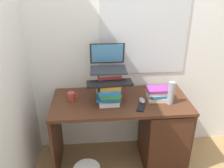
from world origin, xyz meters
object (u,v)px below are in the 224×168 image
object	(u,v)px
computer_mouse	(142,100)
keyboard	(110,83)
desk	(153,129)
book_stack_side	(159,94)
water_bottle	(171,93)
book_stack_tall	(109,84)
book_stack_keyboard_riser	(109,94)
laptop	(108,63)
mug	(72,96)
cell_phone	(141,108)

from	to	relation	value
computer_mouse	keyboard	bearing A→B (deg)	-178.49
desk	book_stack_side	size ratio (longest dim) A/B	5.61
desk	water_bottle	size ratio (longest dim) A/B	5.94
book_stack_tall	computer_mouse	xyz separation A→B (m)	(0.31, -0.13, -0.13)
book_stack_side	computer_mouse	world-z (taller)	book_stack_side
book_stack_keyboard_riser	laptop	distance (m)	0.31
mug	computer_mouse	bearing A→B (deg)	-7.58
desk	keyboard	xyz separation A→B (m)	(-0.45, -0.04, 0.57)
water_bottle	cell_phone	distance (m)	0.32
desk	keyboard	size ratio (longest dim) A/B	3.20
desk	computer_mouse	world-z (taller)	computer_mouse
book_stack_tall	water_bottle	world-z (taller)	book_stack_tall
book_stack_tall	water_bottle	bearing A→B (deg)	-17.23
mug	book_stack_tall	bearing A→B (deg)	5.52
mug	water_bottle	distance (m)	0.95
book_stack_side	mug	size ratio (longest dim) A/B	2.21
water_bottle	cell_phone	world-z (taller)	water_bottle
laptop	cell_phone	xyz separation A→B (m)	(0.29, -0.29, -0.34)
laptop	desk	bearing A→B (deg)	-18.68
desk	book_stack_keyboard_riser	world-z (taller)	book_stack_keyboard_riser
desk	book_stack_keyboard_riser	size ratio (longest dim) A/B	5.67
computer_mouse	mug	size ratio (longest dim) A/B	0.96
computer_mouse	mug	distance (m)	0.69
desk	book_stack_side	bearing A→B (deg)	8.79
book_stack_side	keyboard	bearing A→B (deg)	-175.05
computer_mouse	cell_phone	xyz separation A→B (m)	(-0.03, -0.11, -0.01)
desk	book_stack_tall	world-z (taller)	book_stack_tall
book_stack_tall	laptop	xyz separation A→B (m)	(-0.00, 0.06, 0.20)
mug	water_bottle	world-z (taller)	water_bottle
book_stack_keyboard_riser	cell_phone	xyz separation A→B (m)	(0.28, -0.10, -0.10)
book_stack_tall	cell_phone	world-z (taller)	book_stack_tall
desk	computer_mouse	bearing A→B (deg)	-168.26
desk	mug	world-z (taller)	mug
keyboard	cell_phone	distance (m)	0.37
computer_mouse	desk	bearing A→B (deg)	11.74
book_stack_side	water_bottle	bearing A→B (deg)	-43.12
laptop	cell_phone	world-z (taller)	laptop
mug	keyboard	bearing A→B (deg)	-15.07
desk	book_stack_side	xyz separation A→B (m)	(0.03, 0.00, 0.42)
book_stack_side	laptop	bearing A→B (deg)	162.97
computer_mouse	water_bottle	world-z (taller)	water_bottle
book_stack_side	keyboard	world-z (taller)	keyboard
book_stack_keyboard_riser	computer_mouse	size ratio (longest dim) A/B	2.28
book_stack_keyboard_riser	book_stack_tall	bearing A→B (deg)	87.97
book_stack_side	mug	distance (m)	0.85
laptop	mug	distance (m)	0.48
book_stack_keyboard_riser	book_stack_side	bearing A→B (deg)	4.93
book_stack_tall	computer_mouse	distance (m)	0.36
book_stack_keyboard_riser	water_bottle	distance (m)	0.58
book_stack_tall	book_stack_keyboard_riser	bearing A→B (deg)	-92.03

